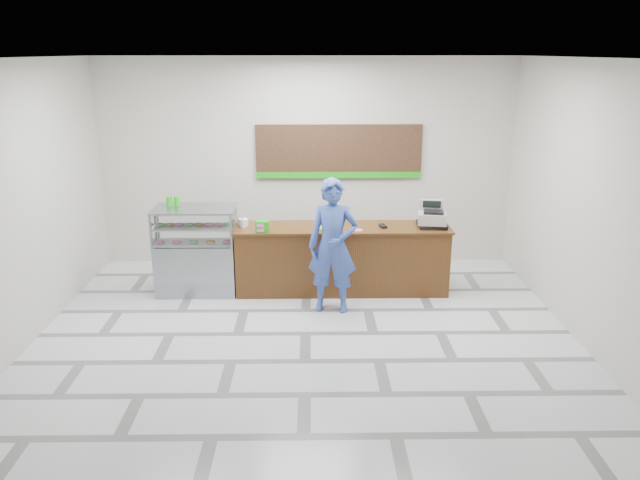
{
  "coord_description": "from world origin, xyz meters",
  "views": [
    {
      "loc": [
        0.08,
        -7.51,
        3.58
      ],
      "look_at": [
        0.2,
        0.9,
        1.02
      ],
      "focal_mm": 35.0,
      "sensor_mm": 36.0,
      "label": 1
    }
  ],
  "objects_px": {
    "display_case": "(197,249)",
    "customer": "(333,246)",
    "sales_counter": "(342,259)",
    "cash_register": "(432,217)",
    "serving_tray": "(329,227)"
  },
  "relations": [
    {
      "from": "sales_counter",
      "to": "customer",
      "type": "relative_size",
      "value": 1.7
    },
    {
      "from": "display_case",
      "to": "cash_register",
      "type": "height_order",
      "value": "cash_register"
    },
    {
      "from": "sales_counter",
      "to": "serving_tray",
      "type": "height_order",
      "value": "serving_tray"
    },
    {
      "from": "cash_register",
      "to": "serving_tray",
      "type": "bearing_deg",
      "value": -168.85
    },
    {
      "from": "display_case",
      "to": "serving_tray",
      "type": "distance_m",
      "value": 2.04
    },
    {
      "from": "customer",
      "to": "cash_register",
      "type": "bearing_deg",
      "value": 33.39
    },
    {
      "from": "sales_counter",
      "to": "display_case",
      "type": "bearing_deg",
      "value": -180.0
    },
    {
      "from": "serving_tray",
      "to": "customer",
      "type": "relative_size",
      "value": 0.19
    },
    {
      "from": "sales_counter",
      "to": "display_case",
      "type": "distance_m",
      "value": 2.23
    },
    {
      "from": "serving_tray",
      "to": "customer",
      "type": "distance_m",
      "value": 0.69
    },
    {
      "from": "sales_counter",
      "to": "cash_register",
      "type": "distance_m",
      "value": 1.5
    },
    {
      "from": "display_case",
      "to": "cash_register",
      "type": "distance_m",
      "value": 3.6
    },
    {
      "from": "display_case",
      "to": "customer",
      "type": "distance_m",
      "value": 2.2
    },
    {
      "from": "display_case",
      "to": "cash_register",
      "type": "relative_size",
      "value": 2.69
    },
    {
      "from": "sales_counter",
      "to": "display_case",
      "type": "height_order",
      "value": "display_case"
    }
  ]
}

